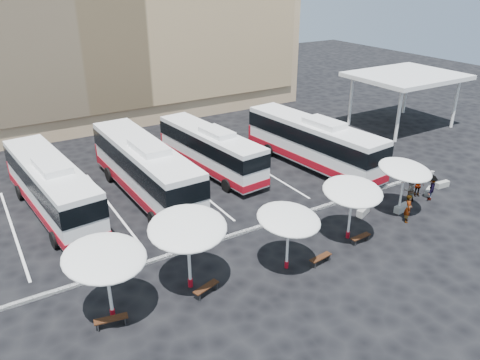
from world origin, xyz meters
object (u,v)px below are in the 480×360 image
bus_3 (313,141)px  wood_bench_0 (111,320)px  conc_bench_0 (363,211)px  bus_0 (51,186)px  conc_bench_1 (402,208)px  conc_bench_3 (442,184)px  passenger_0 (408,208)px  sunshade_2 (289,219)px  wood_bench_3 (361,238)px  bus_1 (145,167)px  passenger_2 (418,186)px  sunshade_0 (105,258)px  conc_bench_2 (429,191)px  wood_bench_1 (206,288)px  passenger_3 (430,188)px  sunshade_1 (187,228)px  sunshade_4 (405,170)px  wood_bench_2 (321,258)px  sunshade_3 (353,191)px  bus_2 (210,149)px  passenger_1 (410,190)px

bus_3 → wood_bench_0: size_ratio=8.64×
conc_bench_0 → bus_0: bearing=148.2°
conc_bench_1 → conc_bench_3: size_ratio=1.11×
bus_3 → bus_0: bearing=167.5°
conc_bench_3 → passenger_0: 6.59m
bus_3 → sunshade_2: (-10.02, -10.18, 0.84)m
bus_0 → wood_bench_0: 12.21m
sunshade_2 → wood_bench_3: (5.12, -0.21, -2.60)m
bus_0 → bus_1: (5.95, -0.61, 0.14)m
wood_bench_0 → passenger_2: passenger_2 is taller
bus_1 → conc_bench_3: bearing=-29.1°
sunshade_0 → conc_bench_2: 23.00m
sunshade_2 → conc_bench_0: 8.43m
wood_bench_1 → passenger_3: 17.75m
sunshade_1 → wood_bench_3: 10.68m
sunshade_4 → wood_bench_2: size_ratio=2.95×
sunshade_1 → conc_bench_3: 20.83m
wood_bench_0 → conc_bench_1: size_ratio=1.23×
bus_1 → conc_bench_0: bus_1 is taller
wood_bench_3 → passenger_3: size_ratio=0.76×
bus_3 → passenger_3: bus_3 is taller
wood_bench_1 → passenger_0: bearing=-0.8°
sunshade_2 → sunshade_3: size_ratio=1.01×
wood_bench_3 → passenger_2: size_ratio=0.88×
bus_2 → bus_3: bus_3 is taller
sunshade_2 → wood_bench_3: sunshade_2 is taller
wood_bench_1 → conc_bench_2: wood_bench_1 is taller
sunshade_2 → conc_bench_2: (13.78, 1.90, -2.71)m
bus_0 → bus_2: size_ratio=1.08×
sunshade_1 → conc_bench_1: sunshade_1 is taller
sunshade_4 → wood_bench_3: 5.66m
sunshade_1 → sunshade_2: sunshade_1 is taller
bus_1 → conc_bench_3: (18.69, -9.77, -1.93)m
sunshade_2 → passenger_3: 13.30m
passenger_0 → bus_0: bearing=103.8°
bus_3 → wood_bench_1: size_ratio=8.74×
sunshade_1 → bus_1: bearing=80.0°
bus_0 → conc_bench_0: size_ratio=10.09×
conc_bench_2 → passenger_0: 4.86m
conc_bench_0 → passenger_0: bearing=-51.7°
sunshade_0 → conc_bench_0: 17.00m
bus_3 → passenger_1: bus_3 is taller
conc_bench_2 → passenger_2: passenger_2 is taller
conc_bench_0 → conc_bench_2: conc_bench_0 is taller
sunshade_4 → conc_bench_3: sunshade_4 is taller
bus_1 → sunshade_3: bus_1 is taller
conc_bench_3 → sunshade_2: bearing=-172.1°
sunshade_3 → passenger_1: size_ratio=2.60×
bus_2 → sunshade_4: bus_2 is taller
conc_bench_1 → sunshade_2: bearing=-173.6°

